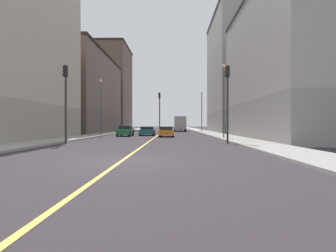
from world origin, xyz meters
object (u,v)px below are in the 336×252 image
building_right_midblock (84,94)px  building_left_mid (236,74)px  building_right_distant (112,89)px  car_blue (178,128)px  street_lamp_left_near (224,94)px  building_left_near (288,66)px  car_green (125,131)px  street_lamp_right_near (101,101)px  traffic_light_left_near (227,94)px  box_truck (180,124)px  traffic_light_right_near (65,93)px  car_orange (166,132)px  street_lamp_left_far (202,107)px  car_teal (147,131)px  building_right_corner (0,26)px  traffic_light_median_far (160,108)px

building_right_midblock → building_left_mid: bearing=6.1°
building_right_distant → car_blue: 21.29m
street_lamp_left_near → building_left_near: bearing=3.7°
street_lamp_left_near → car_green: 14.28m
street_lamp_right_near → traffic_light_left_near: bearing=-47.2°
building_right_midblock → box_truck: 21.41m
building_right_midblock → box_truck: (18.08, 10.05, -5.53)m
traffic_light_right_near → car_orange: (7.81, 12.64, -3.40)m
building_left_mid → traffic_light_right_near: (-20.90, -32.82, -7.29)m
street_lamp_left_far → traffic_light_right_near: bearing=-114.8°
building_left_near → car_green: bearing=159.9°
car_teal → car_green: car_green is taller
street_lamp_left_near → car_green: street_lamp_left_near is taller
building_right_corner → street_lamp_left_near: building_right_corner is taller
building_left_near → building_left_mid: 25.29m
building_right_distant → building_left_mid: bearing=-35.5°
car_orange → car_green: (-5.44, 1.93, 0.03)m
building_right_midblock → traffic_light_median_far: 16.04m
building_right_midblock → traffic_light_left_near: 36.46m
traffic_light_median_far → car_blue: size_ratio=1.57×
street_lamp_right_near → car_teal: (6.03, 1.75, -3.98)m
building_left_mid → building_right_corner: size_ratio=1.03×
building_left_mid → traffic_light_left_near: (-7.95, -32.82, -7.33)m
traffic_light_right_near → traffic_light_median_far: size_ratio=0.94×
building_left_mid → traffic_light_right_near: 39.58m
building_right_midblock → street_lamp_left_far: building_right_midblock is taller
building_left_mid → street_lamp_left_far: 9.94m
building_left_mid → car_teal: (-15.86, -16.04, -10.70)m
street_lamp_left_far → building_left_mid: bearing=20.7°
traffic_light_left_near → street_lamp_left_far: 30.22m
car_orange → box_truck: size_ratio=0.57×
building_left_mid → building_right_corner: 40.53m
building_left_mid → car_orange: size_ratio=5.52×
building_right_corner → street_lamp_left_far: 34.47m
car_blue → box_truck: bearing=-88.8°
car_blue → building_right_midblock: bearing=-133.3°
street_lamp_left_far → car_green: size_ratio=1.88×
building_right_distant → street_lamp_left_near: bearing=-64.6°
traffic_light_median_far → street_lamp_left_near: bearing=-64.7°
car_green → car_blue: bearing=77.4°
building_left_near → street_lamp_left_near: 7.55m
building_right_corner → box_truck: (18.08, 35.46, -9.27)m
traffic_light_median_far → building_right_midblock: bearing=155.7°
building_right_distant → car_green: bearing=-75.2°
box_truck → building_left_near: bearing=-71.4°
traffic_light_right_near → car_green: traffic_light_right_near is taller
car_teal → street_lamp_left_far: bearing=56.4°
building_right_corner → car_blue: building_right_corner is taller
traffic_light_right_near → building_left_near: bearing=20.4°
building_left_mid → street_lamp_right_near: size_ratio=3.07×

